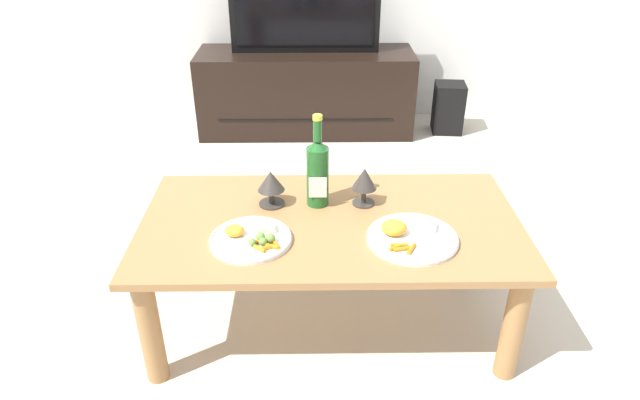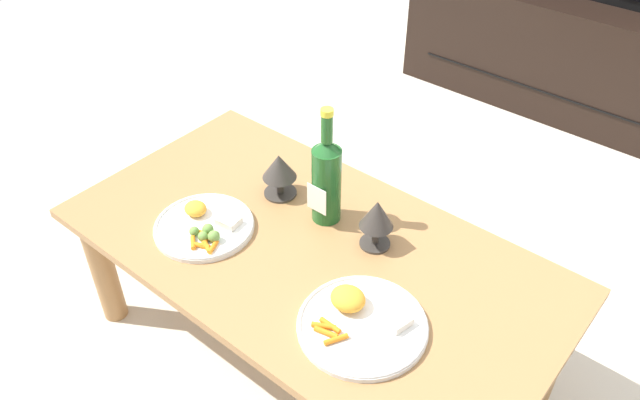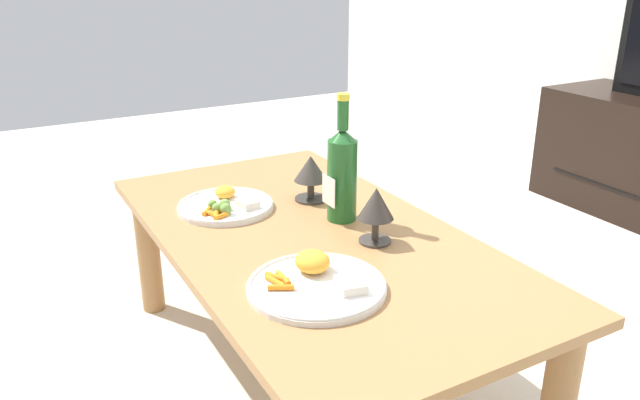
% 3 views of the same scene
% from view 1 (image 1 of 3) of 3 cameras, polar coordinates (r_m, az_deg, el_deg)
% --- Properties ---
extents(ground_plane, '(6.40, 6.40, 0.00)m').
position_cam_1_polar(ground_plane, '(2.11, 0.97, -11.95)').
color(ground_plane, beige).
extents(dining_table, '(1.25, 0.67, 0.42)m').
position_cam_1_polar(dining_table, '(1.89, 1.06, -3.90)').
color(dining_table, '#9E7042').
rests_on(dining_table, ground_plane).
extents(tv_stand, '(1.32, 0.44, 0.50)m').
position_cam_1_polar(tv_stand, '(3.58, -1.44, 10.92)').
color(tv_stand, black).
rests_on(tv_stand, ground_plane).
extents(tv_screen, '(0.88, 0.05, 0.54)m').
position_cam_1_polar(tv_screen, '(3.45, -1.56, 19.10)').
color(tv_screen, black).
rests_on(tv_screen, tv_stand).
extents(floor_speaker, '(0.20, 0.20, 0.31)m').
position_cam_1_polar(floor_speaker, '(3.68, 12.91, 9.12)').
color(floor_speaker, black).
rests_on(floor_speaker, ground_plane).
extents(wine_bottle, '(0.08, 0.08, 0.33)m').
position_cam_1_polar(wine_bottle, '(1.89, -0.25, 3.06)').
color(wine_bottle, '#1E5923').
rests_on(wine_bottle, dining_table).
extents(goblet_left, '(0.09, 0.09, 0.13)m').
position_cam_1_polar(goblet_left, '(1.91, -5.02, 1.75)').
color(goblet_left, '#38332D').
rests_on(goblet_left, dining_table).
extents(goblet_right, '(0.08, 0.08, 0.14)m').
position_cam_1_polar(goblet_right, '(1.91, 4.53, 2.00)').
color(goblet_right, '#38332D').
rests_on(goblet_right, dining_table).
extents(dinner_plate_left, '(0.26, 0.26, 0.05)m').
position_cam_1_polar(dinner_plate_left, '(1.75, -7.01, -3.88)').
color(dinner_plate_left, white).
rests_on(dinner_plate_left, dining_table).
extents(dinner_plate_right, '(0.28, 0.28, 0.06)m').
position_cam_1_polar(dinner_plate_right, '(1.77, 9.17, -3.66)').
color(dinner_plate_right, white).
rests_on(dinner_plate_right, dining_table).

